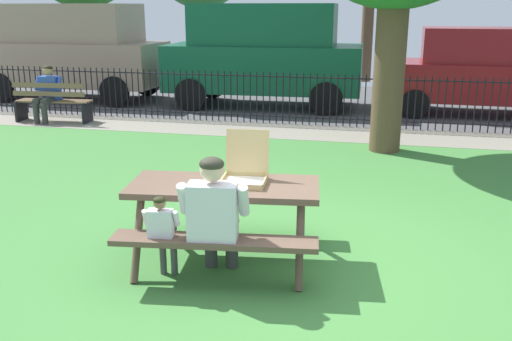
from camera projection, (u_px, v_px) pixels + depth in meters
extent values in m
cube|color=#44843C|center=(309.00, 218.00, 6.64)|extent=(28.00, 10.65, 0.02)
cube|color=gray|center=(340.00, 134.00, 10.96)|extent=(28.00, 1.40, 0.01)
cube|color=#515154|center=(352.00, 103.00, 14.59)|extent=(28.00, 6.35, 0.01)
cube|color=brown|center=(224.00, 187.00, 5.35)|extent=(1.88, 0.98, 0.06)
cube|color=brown|center=(214.00, 241.00, 4.86)|extent=(1.82, 0.50, 0.05)
cube|color=brown|center=(233.00, 196.00, 6.00)|extent=(1.82, 0.50, 0.05)
cylinder|color=brown|center=(138.00, 238.00, 5.13)|extent=(0.12, 0.44, 0.74)
cylinder|color=brown|center=(161.00, 207.00, 5.92)|extent=(0.12, 0.44, 0.74)
cylinder|color=brown|center=(300.00, 245.00, 4.99)|extent=(0.12, 0.44, 0.74)
cylinder|color=brown|center=(302.00, 212.00, 5.78)|extent=(0.12, 0.44, 0.74)
cube|color=tan|center=(244.00, 183.00, 5.35)|extent=(0.45, 0.45, 0.01)
cube|color=silver|center=(244.00, 182.00, 5.35)|extent=(0.41, 0.41, 0.00)
cube|color=tan|center=(240.00, 186.00, 5.15)|extent=(0.42, 0.04, 0.04)
cube|color=tan|center=(247.00, 174.00, 5.54)|extent=(0.42, 0.04, 0.04)
cube|color=tan|center=(223.00, 179.00, 5.37)|extent=(0.04, 0.42, 0.04)
cube|color=tan|center=(265.00, 181.00, 5.31)|extent=(0.04, 0.42, 0.04)
cube|color=tan|center=(247.00, 151.00, 5.49)|extent=(0.43, 0.11, 0.42)
cylinder|color=#3C3C3C|center=(211.00, 244.00, 5.33)|extent=(0.12, 0.12, 0.44)
cylinder|color=#3C3C3C|center=(206.00, 228.00, 5.06)|extent=(0.20, 0.44, 0.15)
cylinder|color=#3C3C3C|center=(232.00, 245.00, 5.31)|extent=(0.12, 0.12, 0.44)
cylinder|color=#3C3C3C|center=(228.00, 229.00, 5.04)|extent=(0.20, 0.44, 0.15)
cube|color=silver|center=(213.00, 213.00, 4.78)|extent=(0.44, 0.27, 0.52)
cylinder|color=silver|center=(183.00, 199.00, 4.83)|extent=(0.12, 0.22, 0.31)
cylinder|color=silver|center=(244.00, 200.00, 4.78)|extent=(0.12, 0.22, 0.31)
sphere|color=beige|center=(212.00, 169.00, 4.70)|extent=(0.21, 0.21, 0.21)
ellipsoid|color=#2F2E22|center=(212.00, 164.00, 4.67)|extent=(0.21, 0.20, 0.12)
cylinder|color=#494949|center=(163.00, 252.00, 5.17)|extent=(0.06, 0.06, 0.44)
cylinder|color=#494949|center=(158.00, 232.00, 5.00)|extent=(0.10, 0.23, 0.08)
cylinder|color=#494949|center=(174.00, 252.00, 5.16)|extent=(0.06, 0.06, 0.44)
cylinder|color=#494949|center=(170.00, 233.00, 4.99)|extent=(0.10, 0.23, 0.08)
cube|color=silver|center=(160.00, 225.00, 4.86)|extent=(0.23, 0.14, 0.27)
cylinder|color=silver|center=(146.00, 217.00, 4.88)|extent=(0.06, 0.11, 0.16)
cylinder|color=silver|center=(176.00, 218.00, 4.86)|extent=(0.06, 0.11, 0.16)
sphere|color=#8C6647|center=(160.00, 203.00, 4.82)|extent=(0.11, 0.11, 0.11)
ellipsoid|color=black|center=(159.00, 200.00, 4.80)|extent=(0.11, 0.10, 0.06)
cylinder|color=black|center=(345.00, 78.00, 11.34)|extent=(18.98, 0.03, 0.03)
cylinder|color=black|center=(343.00, 119.00, 11.57)|extent=(18.98, 0.03, 0.03)
cylinder|color=black|center=(5.00, 89.00, 13.13)|extent=(0.02, 0.02, 1.08)
cylinder|color=black|center=(10.00, 89.00, 13.10)|extent=(0.02, 0.02, 1.08)
cylinder|color=black|center=(15.00, 89.00, 13.07)|extent=(0.02, 0.02, 1.08)
cylinder|color=black|center=(21.00, 89.00, 13.04)|extent=(0.02, 0.02, 1.08)
cylinder|color=black|center=(26.00, 90.00, 13.01)|extent=(0.02, 0.02, 1.08)
cylinder|color=black|center=(31.00, 90.00, 12.98)|extent=(0.02, 0.02, 1.08)
cylinder|color=black|center=(37.00, 90.00, 12.95)|extent=(0.02, 0.02, 1.08)
cylinder|color=black|center=(42.00, 90.00, 12.92)|extent=(0.02, 0.02, 1.08)
cylinder|color=black|center=(48.00, 90.00, 12.89)|extent=(0.02, 0.02, 1.08)
cylinder|color=black|center=(53.00, 91.00, 12.86)|extent=(0.02, 0.02, 1.08)
cylinder|color=black|center=(59.00, 91.00, 12.83)|extent=(0.02, 0.02, 1.08)
cylinder|color=black|center=(64.00, 91.00, 12.80)|extent=(0.02, 0.02, 1.08)
cylinder|color=black|center=(70.00, 91.00, 12.78)|extent=(0.02, 0.02, 1.08)
cylinder|color=black|center=(75.00, 91.00, 12.75)|extent=(0.02, 0.02, 1.08)
cylinder|color=black|center=(81.00, 92.00, 12.72)|extent=(0.02, 0.02, 1.08)
cylinder|color=black|center=(87.00, 92.00, 12.69)|extent=(0.02, 0.02, 1.08)
cylinder|color=black|center=(92.00, 92.00, 12.66)|extent=(0.02, 0.02, 1.08)
cylinder|color=black|center=(98.00, 92.00, 12.63)|extent=(0.02, 0.02, 1.08)
cylinder|color=black|center=(104.00, 92.00, 12.60)|extent=(0.02, 0.02, 1.08)
cylinder|color=black|center=(110.00, 93.00, 12.57)|extent=(0.02, 0.02, 1.08)
cylinder|color=black|center=(115.00, 93.00, 12.54)|extent=(0.02, 0.02, 1.08)
cylinder|color=black|center=(121.00, 93.00, 12.51)|extent=(0.02, 0.02, 1.08)
cylinder|color=black|center=(127.00, 93.00, 12.48)|extent=(0.02, 0.02, 1.08)
cylinder|color=black|center=(133.00, 93.00, 12.45)|extent=(0.02, 0.02, 1.08)
cylinder|color=black|center=(139.00, 94.00, 12.42)|extent=(0.02, 0.02, 1.08)
cylinder|color=black|center=(145.00, 94.00, 12.39)|extent=(0.02, 0.02, 1.08)
cylinder|color=black|center=(151.00, 94.00, 12.36)|extent=(0.02, 0.02, 1.08)
cylinder|color=black|center=(157.00, 94.00, 12.33)|extent=(0.02, 0.02, 1.08)
cylinder|color=black|center=(163.00, 94.00, 12.30)|extent=(0.02, 0.02, 1.08)
cylinder|color=black|center=(169.00, 95.00, 12.27)|extent=(0.02, 0.02, 1.08)
cylinder|color=black|center=(175.00, 95.00, 12.24)|extent=(0.02, 0.02, 1.08)
cylinder|color=black|center=(181.00, 95.00, 12.21)|extent=(0.02, 0.02, 1.08)
cylinder|color=black|center=(187.00, 95.00, 12.18)|extent=(0.02, 0.02, 1.08)
cylinder|color=black|center=(193.00, 95.00, 12.15)|extent=(0.02, 0.02, 1.08)
cylinder|color=black|center=(200.00, 96.00, 12.12)|extent=(0.02, 0.02, 1.08)
cylinder|color=black|center=(206.00, 96.00, 12.09)|extent=(0.02, 0.02, 1.08)
cylinder|color=black|center=(212.00, 96.00, 12.06)|extent=(0.02, 0.02, 1.08)
cylinder|color=black|center=(218.00, 96.00, 12.03)|extent=(0.02, 0.02, 1.08)
cylinder|color=black|center=(225.00, 97.00, 12.00)|extent=(0.02, 0.02, 1.08)
cylinder|color=black|center=(231.00, 97.00, 11.97)|extent=(0.02, 0.02, 1.08)
cylinder|color=black|center=(237.00, 97.00, 11.94)|extent=(0.02, 0.02, 1.08)
cylinder|color=black|center=(244.00, 97.00, 11.91)|extent=(0.02, 0.02, 1.08)
cylinder|color=black|center=(250.00, 97.00, 11.88)|extent=(0.02, 0.02, 1.08)
cylinder|color=black|center=(257.00, 98.00, 11.85)|extent=(0.02, 0.02, 1.08)
cylinder|color=black|center=(263.00, 98.00, 11.82)|extent=(0.02, 0.02, 1.08)
cylinder|color=black|center=(270.00, 98.00, 11.79)|extent=(0.02, 0.02, 1.08)
cylinder|color=black|center=(276.00, 98.00, 11.76)|extent=(0.02, 0.02, 1.08)
cylinder|color=black|center=(283.00, 99.00, 11.73)|extent=(0.02, 0.02, 1.08)
cylinder|color=black|center=(290.00, 99.00, 11.71)|extent=(0.02, 0.02, 1.08)
cylinder|color=black|center=(296.00, 99.00, 11.68)|extent=(0.02, 0.02, 1.08)
cylinder|color=black|center=(303.00, 99.00, 11.65)|extent=(0.02, 0.02, 1.08)
cylinder|color=black|center=(310.00, 100.00, 11.62)|extent=(0.02, 0.02, 1.08)
cylinder|color=black|center=(317.00, 100.00, 11.59)|extent=(0.02, 0.02, 1.08)
cylinder|color=black|center=(323.00, 100.00, 11.56)|extent=(0.02, 0.02, 1.08)
cylinder|color=black|center=(330.00, 100.00, 11.53)|extent=(0.02, 0.02, 1.08)
cylinder|color=black|center=(337.00, 101.00, 11.50)|extent=(0.02, 0.02, 1.08)
cylinder|color=black|center=(344.00, 101.00, 11.47)|extent=(0.02, 0.02, 1.08)
cylinder|color=black|center=(351.00, 101.00, 11.44)|extent=(0.02, 0.02, 1.08)
cylinder|color=black|center=(358.00, 101.00, 11.41)|extent=(0.02, 0.02, 1.08)
cylinder|color=black|center=(365.00, 101.00, 11.38)|extent=(0.02, 0.02, 1.08)
cylinder|color=black|center=(372.00, 102.00, 11.35)|extent=(0.02, 0.02, 1.08)
cylinder|color=black|center=(379.00, 102.00, 11.32)|extent=(0.02, 0.02, 1.08)
cylinder|color=black|center=(386.00, 102.00, 11.29)|extent=(0.02, 0.02, 1.08)
cylinder|color=black|center=(394.00, 102.00, 11.26)|extent=(0.02, 0.02, 1.08)
cylinder|color=black|center=(401.00, 103.00, 11.23)|extent=(0.02, 0.02, 1.08)
cylinder|color=black|center=(408.00, 103.00, 11.20)|extent=(0.02, 0.02, 1.08)
cylinder|color=black|center=(415.00, 103.00, 11.17)|extent=(0.02, 0.02, 1.08)
cylinder|color=black|center=(423.00, 104.00, 11.14)|extent=(0.02, 0.02, 1.08)
cylinder|color=black|center=(430.00, 104.00, 11.11)|extent=(0.02, 0.02, 1.08)
cylinder|color=black|center=(437.00, 104.00, 11.08)|extent=(0.02, 0.02, 1.08)
cylinder|color=black|center=(445.00, 104.00, 11.05)|extent=(0.02, 0.02, 1.08)
cylinder|color=black|center=(452.00, 105.00, 11.02)|extent=(0.02, 0.02, 1.08)
cylinder|color=black|center=(460.00, 105.00, 10.99)|extent=(0.02, 0.02, 1.08)
cylinder|color=black|center=(467.00, 105.00, 10.96)|extent=(0.02, 0.02, 1.08)
cylinder|color=black|center=(475.00, 105.00, 10.93)|extent=(0.02, 0.02, 1.08)
cylinder|color=black|center=(483.00, 106.00, 10.90)|extent=(0.02, 0.02, 1.08)
cylinder|color=black|center=(490.00, 106.00, 10.87)|extent=(0.02, 0.02, 1.08)
cylinder|color=black|center=(498.00, 106.00, 10.84)|extent=(0.02, 0.02, 1.08)
cylinder|color=black|center=(506.00, 106.00, 10.81)|extent=(0.02, 0.02, 1.08)
cube|color=brown|center=(57.00, 100.00, 12.20)|extent=(1.60, 0.22, 0.04)
cube|color=brown|center=(54.00, 101.00, 12.07)|extent=(1.60, 0.22, 0.04)
cube|color=brown|center=(51.00, 102.00, 11.94)|extent=(1.60, 0.22, 0.04)
cube|color=brown|center=(48.00, 94.00, 11.83)|extent=(1.60, 0.17, 0.11)
cube|color=brown|center=(48.00, 85.00, 11.78)|extent=(1.60, 0.17, 0.11)
cube|color=black|center=(87.00, 112.00, 11.97)|extent=(0.08, 0.44, 0.44)
cube|color=black|center=(21.00, 111.00, 12.19)|extent=(0.08, 0.44, 0.44)
cylinder|color=#333333|center=(45.00, 114.00, 11.78)|extent=(0.12, 0.12, 0.44)
cylinder|color=#333333|center=(49.00, 101.00, 11.91)|extent=(0.17, 0.43, 0.15)
cylinder|color=#333333|center=(36.00, 114.00, 11.83)|extent=(0.12, 0.12, 0.44)
cylinder|color=#333333|center=(41.00, 100.00, 11.96)|extent=(0.17, 0.43, 0.15)
cube|color=#3359B2|center=(50.00, 88.00, 12.06)|extent=(0.43, 0.24, 0.52)
cylinder|color=#3359B2|center=(59.00, 84.00, 11.92)|extent=(0.10, 0.21, 0.31)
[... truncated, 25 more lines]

